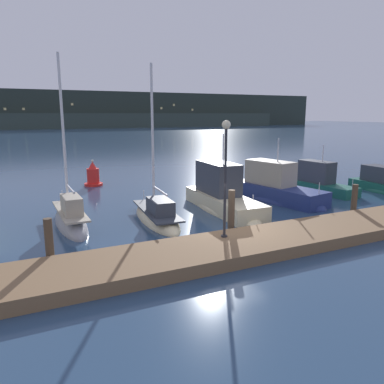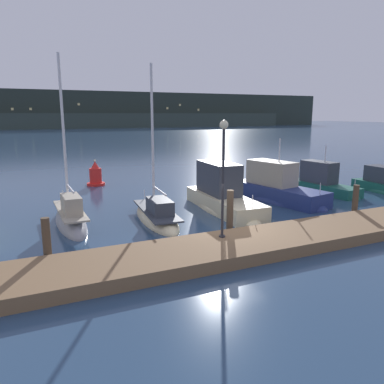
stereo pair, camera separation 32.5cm
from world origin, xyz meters
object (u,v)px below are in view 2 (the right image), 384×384
at_px(sailboat_berth_3, 71,222).
at_px(dock_lamppost, 223,161).
at_px(motorboat_berth_6, 278,194).
at_px(channel_buoy, 96,176).
at_px(motorboat_berth_7, 323,187).
at_px(motorboat_berth_5, 223,201).
at_px(sailboat_berth_4, 157,217).

relative_size(sailboat_berth_3, dock_lamppost, 1.92).
bearing_deg(motorboat_berth_6, channel_buoy, 132.99).
relative_size(sailboat_berth_3, motorboat_berth_6, 1.22).
distance_m(sailboat_berth_3, motorboat_berth_7, 15.85).
distance_m(motorboat_berth_6, motorboat_berth_7, 4.17).
height_order(motorboat_berth_7, channel_buoy, motorboat_berth_7).
relative_size(sailboat_berth_3, motorboat_berth_5, 1.21).
bearing_deg(dock_lamppost, motorboat_berth_6, 39.35).
height_order(sailboat_berth_4, motorboat_berth_5, sailboat_berth_4).
bearing_deg(motorboat_berth_5, motorboat_berth_6, 6.83).
xyz_separation_m(sailboat_berth_4, channel_buoy, (-0.99, 10.37, 0.55)).
bearing_deg(sailboat_berth_4, dock_lamppost, -78.46).
distance_m(motorboat_berth_6, channel_buoy, 12.95).
height_order(motorboat_berth_5, motorboat_berth_6, motorboat_berth_5).
bearing_deg(sailboat_berth_3, channel_buoy, 73.13).
bearing_deg(motorboat_berth_5, channel_buoy, 116.08).
relative_size(motorboat_berth_6, motorboat_berth_7, 1.27).
relative_size(motorboat_berth_6, channel_buoy, 3.70).
bearing_deg(motorboat_berth_6, sailboat_berth_4, -173.43).
bearing_deg(motorboat_berth_6, motorboat_berth_7, 9.22).
xyz_separation_m(sailboat_berth_3, sailboat_berth_4, (3.88, -0.83, -0.03)).
distance_m(sailboat_berth_4, channel_buoy, 10.43).
bearing_deg(sailboat_berth_4, motorboat_berth_7, 7.49).
xyz_separation_m(motorboat_berth_7, channel_buoy, (-12.94, 8.80, 0.33)).
relative_size(sailboat_berth_4, dock_lamppost, 1.81).
distance_m(sailboat_berth_4, motorboat_berth_5, 3.92).
bearing_deg(dock_lamppost, sailboat_berth_3, 131.08).
height_order(motorboat_berth_6, motorboat_berth_7, motorboat_berth_6).
xyz_separation_m(sailboat_berth_3, dock_lamppost, (4.85, -5.56, 3.17)).
bearing_deg(channel_buoy, sailboat_berth_3, -106.87).
bearing_deg(dock_lamppost, channel_buoy, 97.38).
bearing_deg(motorboat_berth_5, dock_lamppost, -119.43).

